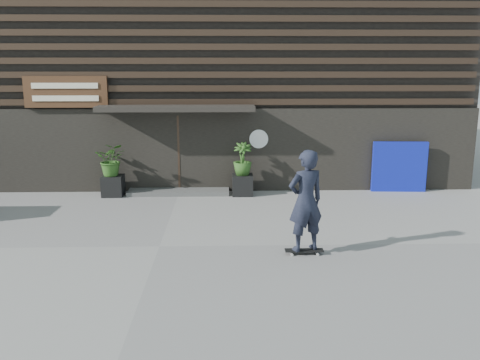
{
  "coord_description": "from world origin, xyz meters",
  "views": [
    {
      "loc": [
        1.43,
        -10.34,
        3.74
      ],
      "look_at": [
        1.75,
        1.49,
        1.1
      ],
      "focal_mm": 38.43,
      "sensor_mm": 36.0,
      "label": 1
    }
  ],
  "objects_px": {
    "planter_pot_right": "(242,185)",
    "planter_pot_left": "(113,186)",
    "blue_tarp": "(399,167)",
    "skateboarder": "(306,201)"
  },
  "relations": [
    {
      "from": "planter_pot_right",
      "to": "planter_pot_left",
      "type": "bearing_deg",
      "value": 180.0
    },
    {
      "from": "planter_pot_right",
      "to": "blue_tarp",
      "type": "xyz_separation_m",
      "value": [
        4.75,
        0.3,
        0.46
      ]
    },
    {
      "from": "skateboarder",
      "to": "blue_tarp",
      "type": "bearing_deg",
      "value": 55.18
    },
    {
      "from": "blue_tarp",
      "to": "skateboarder",
      "type": "bearing_deg",
      "value": -121.58
    },
    {
      "from": "planter_pot_left",
      "to": "planter_pot_right",
      "type": "bearing_deg",
      "value": 0.0
    },
    {
      "from": "planter_pot_left",
      "to": "blue_tarp",
      "type": "distance_m",
      "value": 8.56
    },
    {
      "from": "planter_pot_right",
      "to": "skateboarder",
      "type": "bearing_deg",
      "value": -77.46
    },
    {
      "from": "skateboarder",
      "to": "planter_pot_right",
      "type": "bearing_deg",
      "value": 102.54
    },
    {
      "from": "blue_tarp",
      "to": "planter_pot_left",
      "type": "bearing_deg",
      "value": -174.75
    },
    {
      "from": "planter_pot_left",
      "to": "blue_tarp",
      "type": "relative_size",
      "value": 0.37
    }
  ]
}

